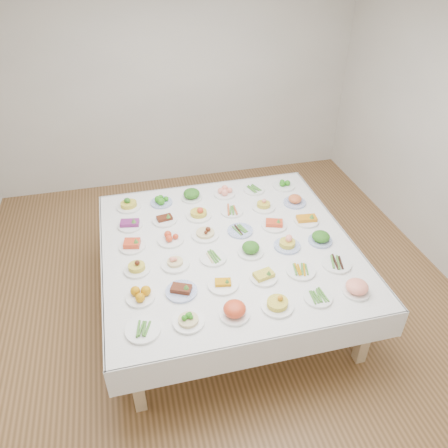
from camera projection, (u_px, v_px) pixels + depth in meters
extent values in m
plane|color=olive|center=(216.00, 290.00, 4.62)|extent=(5.00, 5.00, 0.00)
cube|color=silver|center=(173.00, 85.00, 5.79)|extent=(5.00, 0.02, 2.80)
cube|color=white|center=(228.00, 247.00, 4.06)|extent=(2.29, 2.29, 0.06)
cube|color=white|center=(203.00, 195.00, 5.03)|extent=(2.31, 0.01, 0.28)
cube|color=white|center=(266.00, 352.00, 3.22)|extent=(2.31, 0.02, 0.28)
cube|color=white|center=(339.00, 239.00, 4.35)|extent=(0.02, 2.31, 0.28)
cube|color=white|center=(104.00, 276.00, 3.90)|extent=(0.02, 2.31, 0.28)
cube|color=tan|center=(137.00, 380.00, 3.33)|extent=(0.09, 0.09, 0.69)
cube|color=tan|center=(365.00, 333.00, 3.70)|extent=(0.09, 0.09, 0.69)
cube|color=tan|center=(123.00, 234.00, 4.85)|extent=(0.09, 0.09, 0.69)
cube|color=tan|center=(286.00, 211.00, 5.23)|extent=(0.09, 0.09, 0.69)
cylinder|color=white|center=(143.00, 331.00, 3.20)|extent=(0.26, 0.26, 0.02)
cylinder|color=white|center=(189.00, 322.00, 3.26)|extent=(0.23, 0.23, 0.02)
cylinder|color=white|center=(235.00, 315.00, 3.32)|extent=(0.23, 0.23, 0.02)
cylinder|color=white|center=(277.00, 306.00, 3.39)|extent=(0.25, 0.25, 0.02)
cylinder|color=white|center=(318.00, 298.00, 3.47)|extent=(0.23, 0.23, 0.02)
cylinder|color=white|center=(356.00, 292.00, 3.53)|extent=(0.22, 0.22, 0.02)
cylinder|color=white|center=(141.00, 298.00, 3.47)|extent=(0.23, 0.23, 0.02)
cylinder|color=#4C66B2|center=(181.00, 292.00, 3.52)|extent=(0.25, 0.25, 0.02)
cylinder|color=white|center=(223.00, 285.00, 3.59)|extent=(0.25, 0.25, 0.02)
cylinder|color=white|center=(264.00, 278.00, 3.66)|extent=(0.23, 0.23, 0.02)
cylinder|color=white|center=(301.00, 271.00, 3.73)|extent=(0.25, 0.25, 0.02)
cylinder|color=white|center=(336.00, 264.00, 3.80)|extent=(0.25, 0.25, 0.02)
cylinder|color=white|center=(137.00, 270.00, 3.74)|extent=(0.22, 0.22, 0.02)
cylinder|color=white|center=(175.00, 264.00, 3.80)|extent=(0.25, 0.25, 0.02)
cylinder|color=white|center=(213.00, 258.00, 3.87)|extent=(0.23, 0.23, 0.02)
cylinder|color=white|center=(251.00, 252.00, 3.94)|extent=(0.23, 0.23, 0.02)
cylinder|color=#4C66B2|center=(287.00, 246.00, 4.01)|extent=(0.24, 0.24, 0.02)
cylinder|color=#4C66B2|center=(320.00, 241.00, 4.07)|extent=(0.22, 0.22, 0.02)
cylinder|color=white|center=(132.00, 246.00, 4.01)|extent=(0.24, 0.24, 0.02)
cylinder|color=white|center=(171.00, 240.00, 4.08)|extent=(0.24, 0.24, 0.02)
cylinder|color=white|center=(205.00, 235.00, 4.15)|extent=(0.26, 0.26, 0.02)
cylinder|color=#4C66B2|center=(240.00, 231.00, 4.20)|extent=(0.24, 0.24, 0.02)
cylinder|color=white|center=(274.00, 226.00, 4.27)|extent=(0.25, 0.25, 0.02)
cylinder|color=white|center=(306.00, 221.00, 4.34)|extent=(0.24, 0.24, 0.02)
cylinder|color=white|center=(130.00, 226.00, 4.27)|extent=(0.24, 0.24, 0.02)
cylinder|color=white|center=(165.00, 220.00, 4.35)|extent=(0.24, 0.24, 0.02)
cylinder|color=white|center=(199.00, 216.00, 4.41)|extent=(0.25, 0.25, 0.02)
cylinder|color=white|center=(232.00, 212.00, 4.47)|extent=(0.23, 0.23, 0.02)
cylinder|color=white|center=(263.00, 207.00, 4.54)|extent=(0.24, 0.24, 0.02)
cylinder|color=#4C66B2|center=(295.00, 203.00, 4.61)|extent=(0.23, 0.23, 0.02)
cylinder|color=white|center=(129.00, 207.00, 4.54)|extent=(0.25, 0.25, 0.02)
cylinder|color=#4C66B2|center=(161.00, 203.00, 4.61)|extent=(0.23, 0.23, 0.02)
cylinder|color=white|center=(192.00, 198.00, 4.69)|extent=(0.22, 0.22, 0.02)
cylinder|color=white|center=(224.00, 194.00, 4.75)|extent=(0.22, 0.22, 0.02)
cylinder|color=white|center=(254.00, 190.00, 4.82)|extent=(0.23, 0.23, 0.02)
cylinder|color=white|center=(284.00, 186.00, 4.89)|extent=(0.24, 0.24, 0.02)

